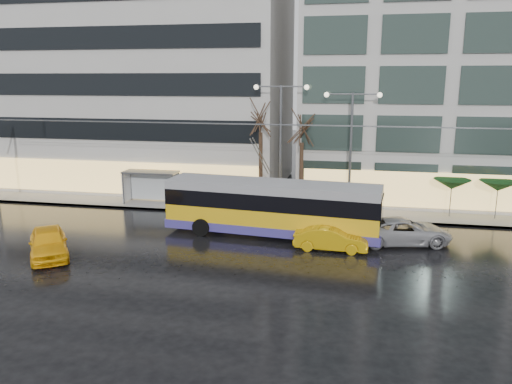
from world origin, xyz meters
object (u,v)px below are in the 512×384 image
(street_lamp_near, at_px, (281,130))
(trolleybus, at_px, (272,210))
(taxi_a, at_px, (48,242))
(bus_shelter, at_px, (147,180))

(street_lamp_near, bearing_deg, trolleybus, -86.30)
(trolleybus, height_order, taxi_a, trolleybus)
(street_lamp_near, distance_m, taxi_a, 17.27)
(trolleybus, distance_m, taxi_a, 13.00)
(trolleybus, xyz_separation_m, bus_shelter, (-10.78, 5.98, 0.29))
(trolleybus, xyz_separation_m, street_lamp_near, (-0.39, 6.09, 4.32))
(street_lamp_near, bearing_deg, taxi_a, -132.02)
(trolleybus, height_order, bus_shelter, trolleybus)
(taxi_a, bearing_deg, street_lamp_near, 13.10)
(trolleybus, bearing_deg, taxi_a, -151.70)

